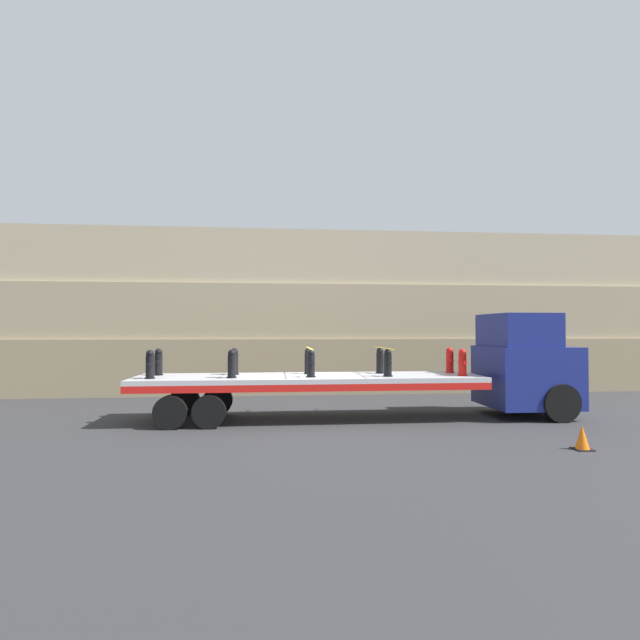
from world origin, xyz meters
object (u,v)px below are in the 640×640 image
object	(u,v)px
fire_hydrant_black_near_3	(388,363)
fire_hydrant_red_far_4	(450,360)
truck_cab	(527,365)
fire_hydrant_black_near_1	(232,364)
flatbed_trailer	(286,384)
fire_hydrant_black_far_0	(158,362)
fire_hydrant_red_near_4	(462,363)
fire_hydrant_black_far_1	(234,362)
fire_hydrant_black_near_2	(311,364)
traffic_cone	(582,438)
fire_hydrant_black_near_0	(150,365)
fire_hydrant_black_far_2	(308,361)
fire_hydrant_black_far_3	(380,361)

from	to	relation	value
fire_hydrant_black_near_3	fire_hydrant_red_far_4	xyz separation A→B (m)	(2.27, 1.06, 0.00)
truck_cab	fire_hydrant_black_near_1	size ratio (longest dim) A/B	3.93
flatbed_trailer	fire_hydrant_black_near_3	distance (m)	3.08
truck_cab	fire_hydrant_black_far_0	xyz separation A→B (m)	(-11.39, 0.53, 0.13)
truck_cab	fire_hydrant_red_near_4	xyz separation A→B (m)	(-2.30, -0.53, 0.13)
truck_cab	fire_hydrant_red_far_4	distance (m)	2.37
fire_hydrant_black_far_1	fire_hydrant_red_far_4	distance (m)	6.82
truck_cab	fire_hydrant_red_far_4	size ratio (longest dim) A/B	3.93
fire_hydrant_black_near_2	traffic_cone	size ratio (longest dim) A/B	1.48
fire_hydrant_black_near_0	fire_hydrant_black_far_1	distance (m)	2.51
fire_hydrant_black_near_0	fire_hydrant_red_near_4	bearing A→B (deg)	0.00
fire_hydrant_black_near_1	fire_hydrant_black_far_2	size ratio (longest dim) A/B	1.00
fire_hydrant_black_near_0	fire_hydrant_red_far_4	world-z (taller)	same
fire_hydrant_black_far_0	fire_hydrant_black_near_2	bearing A→B (deg)	-13.15
fire_hydrant_black_far_2	fire_hydrant_black_near_3	bearing A→B (deg)	-25.05
flatbed_trailer	fire_hydrant_black_near_1	size ratio (longest dim) A/B	12.69
fire_hydrant_black_near_0	fire_hydrant_black_near_1	bearing A→B (deg)	0.00
truck_cab	fire_hydrant_red_far_4	world-z (taller)	truck_cab
fire_hydrant_black_near_1	flatbed_trailer	bearing A→B (deg)	18.65
fire_hydrant_black_far_0	fire_hydrant_black_far_1	bearing A→B (deg)	0.00
flatbed_trailer	fire_hydrant_black_near_0	xyz separation A→B (m)	(-3.84, -0.53, 0.64)
flatbed_trailer	fire_hydrant_black_near_0	world-z (taller)	fire_hydrant_black_near_0
fire_hydrant_black_near_0	traffic_cone	distance (m)	11.13
fire_hydrant_black_near_3	fire_hydrant_black_far_3	distance (m)	1.06
fire_hydrant_black_near_0	traffic_cone	world-z (taller)	fire_hydrant_black_near_0
fire_hydrant_black_far_0	fire_hydrant_black_far_3	world-z (taller)	same
fire_hydrant_black_far_1	fire_hydrant_black_far_0	bearing A→B (deg)	180.00
fire_hydrant_black_near_0	fire_hydrant_black_near_1	size ratio (longest dim) A/B	1.00
truck_cab	fire_hydrant_black_far_3	distance (m)	4.61
flatbed_trailer	fire_hydrant_black_near_2	bearing A→B (deg)	-37.23
fire_hydrant_black_near_2	fire_hydrant_red_far_4	bearing A→B (deg)	13.15
fire_hydrant_black_far_0	fire_hydrant_black_near_2	xyz separation A→B (m)	(4.54, -1.06, 0.00)
flatbed_trailer	fire_hydrant_black_near_2	world-z (taller)	fire_hydrant_black_near_2
truck_cab	fire_hydrant_black_near_3	distance (m)	4.61
flatbed_trailer	fire_hydrant_red_near_4	bearing A→B (deg)	-5.78
fire_hydrant_black_near_2	truck_cab	bearing A→B (deg)	4.43
fire_hydrant_black_near_0	fire_hydrant_black_near_3	size ratio (longest dim) A/B	1.00
truck_cab	fire_hydrant_black_far_3	bearing A→B (deg)	173.38
fire_hydrant_black_near_3	fire_hydrant_red_far_4	world-z (taller)	same
flatbed_trailer	traffic_cone	bearing A→B (deg)	-33.87
fire_hydrant_black_far_0	fire_hydrant_red_far_4	bearing A→B (deg)	0.00
fire_hydrant_black_near_3	fire_hydrant_black_far_3	world-z (taller)	same
fire_hydrant_red_far_4	fire_hydrant_black_far_0	bearing A→B (deg)	180.00
fire_hydrant_black_near_0	fire_hydrant_black_near_3	bearing A→B (deg)	0.00
fire_hydrant_black_near_0	fire_hydrant_red_far_4	distance (m)	9.15
fire_hydrant_black_far_1	fire_hydrant_black_near_2	size ratio (longest dim) A/B	1.00
fire_hydrant_black_far_0	fire_hydrant_black_far_1	world-z (taller)	same
fire_hydrant_red_near_4	traffic_cone	world-z (taller)	fire_hydrant_red_near_4
fire_hydrant_black_far_2	traffic_cone	size ratio (longest dim) A/B	1.48
flatbed_trailer	fire_hydrant_black_far_3	xyz separation A→B (m)	(2.97, 0.53, 0.64)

